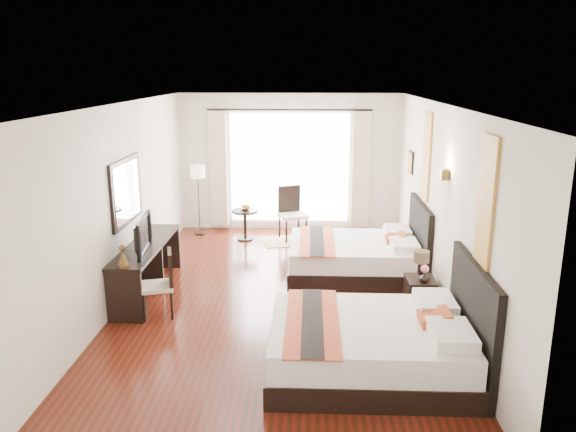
{
  "coord_description": "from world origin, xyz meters",
  "views": [
    {
      "loc": [
        0.44,
        -7.64,
        3.24
      ],
      "look_at": [
        0.11,
        0.24,
        1.19
      ],
      "focal_mm": 35.0,
      "sensor_mm": 36.0,
      "label": 1
    }
  ],
  "objects_px": {
    "vase": "(424,275)",
    "television": "(138,235)",
    "console_desk": "(147,268)",
    "nightstand": "(420,294)",
    "fruit_bowl": "(246,209)",
    "bed_near": "(377,344)",
    "bed_far": "(359,256)",
    "desk_chair": "(159,296)",
    "floor_lamp": "(198,176)",
    "window_chair": "(292,224)",
    "table_lamp": "(421,259)",
    "side_table": "(245,225)"
  },
  "relations": [
    {
      "from": "vase",
      "to": "television",
      "type": "relative_size",
      "value": 0.15
    },
    {
      "from": "vase",
      "to": "console_desk",
      "type": "height_order",
      "value": "console_desk"
    },
    {
      "from": "nightstand",
      "to": "console_desk",
      "type": "xyz_separation_m",
      "value": [
        -3.96,
        0.5,
        0.15
      ]
    },
    {
      "from": "vase",
      "to": "fruit_bowl",
      "type": "height_order",
      "value": "fruit_bowl"
    },
    {
      "from": "bed_near",
      "to": "bed_far",
      "type": "bearing_deg",
      "value": 89.11
    },
    {
      "from": "desk_chair",
      "to": "bed_far",
      "type": "bearing_deg",
      "value": -164.04
    },
    {
      "from": "bed_far",
      "to": "desk_chair",
      "type": "height_order",
      "value": "bed_far"
    },
    {
      "from": "television",
      "to": "floor_lamp",
      "type": "distance_m",
      "value": 3.49
    },
    {
      "from": "bed_near",
      "to": "console_desk",
      "type": "bearing_deg",
      "value": 145.71
    },
    {
      "from": "vase",
      "to": "window_chair",
      "type": "relative_size",
      "value": 0.13
    },
    {
      "from": "bed_far",
      "to": "table_lamp",
      "type": "distance_m",
      "value": 1.58
    },
    {
      "from": "vase",
      "to": "window_chair",
      "type": "bearing_deg",
      "value": 118.9
    },
    {
      "from": "bed_far",
      "to": "floor_lamp",
      "type": "distance_m",
      "value": 3.84
    },
    {
      "from": "television",
      "to": "bed_near",
      "type": "bearing_deg",
      "value": -125.24
    },
    {
      "from": "bed_near",
      "to": "floor_lamp",
      "type": "height_order",
      "value": "floor_lamp"
    },
    {
      "from": "television",
      "to": "vase",
      "type": "bearing_deg",
      "value": -99.4
    },
    {
      "from": "console_desk",
      "to": "television",
      "type": "xyz_separation_m",
      "value": [
        0.02,
        -0.4,
        0.64
      ]
    },
    {
      "from": "television",
      "to": "fruit_bowl",
      "type": "relative_size",
      "value": 4.53
    },
    {
      "from": "bed_far",
      "to": "television",
      "type": "bearing_deg",
      "value": -157.88
    },
    {
      "from": "table_lamp",
      "to": "floor_lamp",
      "type": "relative_size",
      "value": 0.24
    },
    {
      "from": "desk_chair",
      "to": "console_desk",
      "type": "bearing_deg",
      "value": -79.86
    },
    {
      "from": "floor_lamp",
      "to": "bed_near",
      "type": "bearing_deg",
      "value": -60.31
    },
    {
      "from": "fruit_bowl",
      "to": "floor_lamp",
      "type": "bearing_deg",
      "value": 160.29
    },
    {
      "from": "bed_near",
      "to": "vase",
      "type": "bearing_deg",
      "value": 62.42
    },
    {
      "from": "bed_near",
      "to": "television",
      "type": "xyz_separation_m",
      "value": [
        -3.16,
        1.76,
        0.69
      ]
    },
    {
      "from": "console_desk",
      "to": "desk_chair",
      "type": "bearing_deg",
      "value": -64.42
    },
    {
      "from": "table_lamp",
      "to": "fruit_bowl",
      "type": "height_order",
      "value": "table_lamp"
    },
    {
      "from": "console_desk",
      "to": "bed_near",
      "type": "bearing_deg",
      "value": -34.29
    },
    {
      "from": "console_desk",
      "to": "desk_chair",
      "type": "relative_size",
      "value": 2.42
    },
    {
      "from": "bed_near",
      "to": "side_table",
      "type": "bearing_deg",
      "value": 112.43
    },
    {
      "from": "vase",
      "to": "side_table",
      "type": "distance_m",
      "value": 4.41
    },
    {
      "from": "television",
      "to": "window_chair",
      "type": "height_order",
      "value": "television"
    },
    {
      "from": "table_lamp",
      "to": "television",
      "type": "distance_m",
      "value": 3.95
    },
    {
      "from": "bed_far",
      "to": "side_table",
      "type": "relative_size",
      "value": 3.59
    },
    {
      "from": "television",
      "to": "fruit_bowl",
      "type": "distance_m",
      "value": 3.36
    },
    {
      "from": "bed_near",
      "to": "floor_lamp",
      "type": "bearing_deg",
      "value": 119.69
    },
    {
      "from": "table_lamp",
      "to": "desk_chair",
      "type": "xyz_separation_m",
      "value": [
        -3.57,
        -0.4,
        -0.45
      ]
    },
    {
      "from": "nightstand",
      "to": "fruit_bowl",
      "type": "bearing_deg",
      "value": 130.9
    },
    {
      "from": "bed_near",
      "to": "window_chair",
      "type": "relative_size",
      "value": 2.15
    },
    {
      "from": "nightstand",
      "to": "table_lamp",
      "type": "relative_size",
      "value": 1.43
    },
    {
      "from": "television",
      "to": "desk_chair",
      "type": "relative_size",
      "value": 0.99
    },
    {
      "from": "nightstand",
      "to": "console_desk",
      "type": "bearing_deg",
      "value": 172.85
    },
    {
      "from": "fruit_bowl",
      "to": "television",
      "type": "bearing_deg",
      "value": -110.09
    },
    {
      "from": "table_lamp",
      "to": "floor_lamp",
      "type": "height_order",
      "value": "floor_lamp"
    },
    {
      "from": "bed_far",
      "to": "fruit_bowl",
      "type": "height_order",
      "value": "bed_far"
    },
    {
      "from": "nightstand",
      "to": "table_lamp",
      "type": "xyz_separation_m",
      "value": [
        0.0,
        0.07,
        0.5
      ]
    },
    {
      "from": "bed_near",
      "to": "desk_chair",
      "type": "height_order",
      "value": "bed_near"
    },
    {
      "from": "desk_chair",
      "to": "side_table",
      "type": "xyz_separation_m",
      "value": [
        0.76,
        3.57,
        0.02
      ]
    },
    {
      "from": "bed_far",
      "to": "window_chair",
      "type": "relative_size",
      "value": 2.05
    },
    {
      "from": "nightstand",
      "to": "floor_lamp",
      "type": "xyz_separation_m",
      "value": [
        -3.77,
        3.58,
        0.96
      ]
    }
  ]
}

